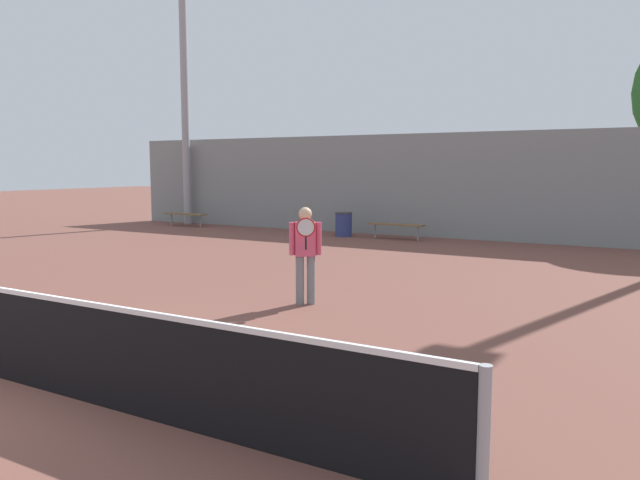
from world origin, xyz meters
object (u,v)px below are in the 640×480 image
Objects in this scene: tennis_net at (4,333)px; light_pole_near_left at (184,63)px; bench_courtside_near at (396,225)px; bench_courtside_far at (186,215)px; tennis_player at (305,250)px; trash_bin at (344,224)px.

tennis_net is 19.56m from light_pole_near_left.
bench_courtside_near is (-1.64, 14.35, -0.07)m from tennis_net.
tennis_player is at bearing -40.02° from bench_courtside_far.
tennis_net is 0.91× the size of light_pole_near_left.
bench_courtside_near is 2.32× the size of trash_bin.
light_pole_near_left is (-0.53, 0.70, 5.91)m from bench_courtside_far.
tennis_net is at bearing -76.29° from trash_bin.
bench_courtside_near is at bearing 4.38° from trash_bin.
light_pole_near_left is 9.68m from trash_bin.
tennis_player is at bearing 80.04° from tennis_net.
trash_bin is at bearing 81.17° from tennis_player.
bench_courtside_near is 0.99× the size of bench_courtside_far.
tennis_player is 0.88× the size of bench_courtside_near.
bench_courtside_far is at bearing 180.00° from bench_courtside_near.
bench_courtside_far is 7.06m from trash_bin.
trash_bin is (-4.31, 9.41, -0.52)m from tennis_player.
bench_courtside_far is 5.97m from light_pole_near_left.
tennis_net is 5.67× the size of bench_courtside_near.
tennis_net is at bearing -83.47° from bench_courtside_near.
tennis_player is at bearing -75.40° from bench_courtside_near.
light_pole_near_left is at bearing 175.76° from bench_courtside_near.
bench_courtside_near is at bearing -4.24° from light_pole_near_left.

